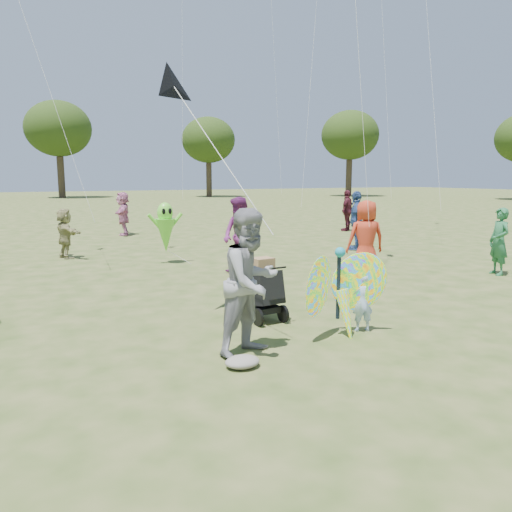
# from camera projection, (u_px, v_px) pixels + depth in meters

# --- Properties ---
(ground) EXTENTS (160.00, 160.00, 0.00)m
(ground) POSITION_uv_depth(u_px,v_px,m) (312.00, 341.00, 7.56)
(ground) COLOR #51592B
(ground) RESTS_ON ground
(child_girl) EXTENTS (0.40, 0.31, 0.95)m
(child_girl) POSITION_uv_depth(u_px,v_px,m) (363.00, 302.00, 7.96)
(child_girl) COLOR #ABC6F2
(child_girl) RESTS_ON ground
(adult_man) EXTENTS (1.20, 1.07, 2.04)m
(adult_man) POSITION_uv_depth(u_px,v_px,m) (251.00, 282.00, 6.88)
(adult_man) COLOR gray
(adult_man) RESTS_ON ground
(grey_bag) EXTENTS (0.47, 0.38, 0.15)m
(grey_bag) POSITION_uv_depth(u_px,v_px,m) (242.00, 362.00, 6.50)
(grey_bag) COLOR gray
(grey_bag) RESTS_ON ground
(crowd_a) EXTENTS (1.07, 0.86, 1.89)m
(crowd_a) POSITION_uv_depth(u_px,v_px,m) (366.00, 239.00, 12.20)
(crowd_a) COLOR red
(crowd_a) RESTS_ON ground
(crowd_c) EXTENTS (1.16, 1.15, 1.98)m
(crowd_c) POSITION_uv_depth(u_px,v_px,m) (356.00, 221.00, 16.72)
(crowd_c) COLOR navy
(crowd_c) RESTS_ON ground
(crowd_d) EXTENTS (0.81, 1.47, 1.52)m
(crowd_d) POSITION_uv_depth(u_px,v_px,m) (65.00, 233.00, 15.01)
(crowd_d) COLOR #97905D
(crowd_d) RESTS_ON ground
(crowd_e) EXTENTS (0.98, 1.12, 1.96)m
(crowd_e) POSITION_uv_depth(u_px,v_px,m) (240.00, 236.00, 12.40)
(crowd_e) COLOR #692360
(crowd_e) RESTS_ON ground
(crowd_f) EXTENTS (0.57, 0.71, 1.69)m
(crowd_f) POSITION_uv_depth(u_px,v_px,m) (499.00, 241.00, 12.48)
(crowd_f) COLOR #26673D
(crowd_f) RESTS_ON ground
(crowd_h) EXTENTS (1.15, 0.96, 1.85)m
(crowd_h) POSITION_uv_depth(u_px,v_px,m) (347.00, 210.00, 22.54)
(crowd_h) COLOR #4E1A25
(crowd_h) RESTS_ON ground
(crowd_j) EXTENTS (0.97, 1.77, 1.82)m
(crowd_j) POSITION_uv_depth(u_px,v_px,m) (123.00, 214.00, 20.92)
(crowd_j) COLOR #C06D97
(crowd_j) RESTS_ON ground
(jogging_stroller) EXTENTS (0.55, 1.07, 1.09)m
(jogging_stroller) POSITION_uv_depth(u_px,v_px,m) (260.00, 284.00, 8.65)
(jogging_stroller) COLOR black
(jogging_stroller) RESTS_ON ground
(butterfly_kite) EXTENTS (1.74, 0.75, 1.60)m
(butterfly_kite) POSITION_uv_depth(u_px,v_px,m) (342.00, 294.00, 7.68)
(butterfly_kite) COLOR #E62452
(butterfly_kite) RESTS_ON ground
(delta_kite_rig) EXTENTS (1.22, 2.33, 2.69)m
(delta_kite_rig) POSITION_uv_depth(u_px,v_px,m) (174.00, 87.00, 8.10)
(delta_kite_rig) COLOR black
(delta_kite_rig) RESTS_ON ground
(alien_kite) EXTENTS (1.12, 0.69, 1.74)m
(alien_kite) POSITION_uv_depth(u_px,v_px,m) (166.00, 230.00, 14.08)
(alien_kite) COLOR #6FEE38
(alien_kite) RESTS_ON ground
(tree_line) EXTENTS (91.78, 33.60, 10.79)m
(tree_line) POSITION_uv_depth(u_px,v_px,m) (88.00, 130.00, 47.76)
(tree_line) COLOR #3A2D21
(tree_line) RESTS_ON ground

